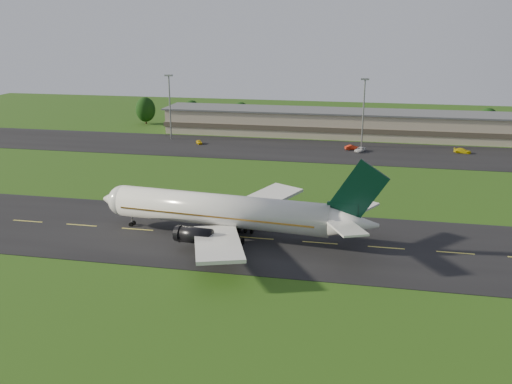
% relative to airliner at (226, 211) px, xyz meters
% --- Properties ---
extents(ground, '(360.00, 360.00, 0.00)m').
position_rel_airliner_xyz_m(ground, '(16.44, 0.08, -4.66)').
color(ground, '#1C4010').
rests_on(ground, ground).
extents(taxiway, '(220.00, 30.00, 0.10)m').
position_rel_airliner_xyz_m(taxiway, '(16.44, 0.08, -4.61)').
color(taxiway, black).
rests_on(taxiway, ground).
extents(apron, '(260.00, 30.00, 0.10)m').
position_rel_airliner_xyz_m(apron, '(16.44, 72.08, -4.61)').
color(apron, black).
rests_on(apron, ground).
extents(airliner, '(51.26, 41.98, 15.57)m').
position_rel_airliner_xyz_m(airliner, '(0.00, 0.00, 0.00)').
color(airliner, white).
rests_on(airliner, ground).
extents(terminal, '(145.00, 16.00, 8.40)m').
position_rel_airliner_xyz_m(terminal, '(22.85, 96.27, -0.67)').
color(terminal, '#C1AE94').
rests_on(terminal, ground).
extents(light_mast_west, '(2.40, 1.20, 20.35)m').
position_rel_airliner_xyz_m(light_mast_west, '(-38.56, 80.08, 8.08)').
color(light_mast_west, gray).
rests_on(light_mast_west, ground).
extents(light_mast_centre, '(2.40, 1.20, 20.35)m').
position_rel_airliner_xyz_m(light_mast_centre, '(21.44, 80.08, 8.08)').
color(light_mast_centre, gray).
rests_on(light_mast_centre, ground).
extents(tree_line, '(196.80, 8.68, 9.79)m').
position_rel_airliner_xyz_m(tree_line, '(41.12, 105.93, 0.22)').
color(tree_line, black).
rests_on(tree_line, ground).
extents(service_vehicle_a, '(2.97, 3.67, 1.17)m').
position_rel_airliner_xyz_m(service_vehicle_a, '(-27.50, 74.29, -3.97)').
color(service_vehicle_a, '#DDB70D').
rests_on(service_vehicle_a, apron).
extents(service_vehicle_b, '(4.52, 2.95, 1.41)m').
position_rel_airliner_xyz_m(service_vehicle_b, '(18.89, 75.15, -3.86)').
color(service_vehicle_b, '#A31E0A').
rests_on(service_vehicle_b, apron).
extents(service_vehicle_c, '(3.60, 5.10, 1.29)m').
position_rel_airliner_xyz_m(service_vehicle_c, '(21.20, 73.08, -3.92)').
color(service_vehicle_c, white).
rests_on(service_vehicle_c, apron).
extents(service_vehicle_d, '(5.03, 2.80, 1.38)m').
position_rel_airliner_xyz_m(service_vehicle_d, '(49.87, 76.95, -3.87)').
color(service_vehicle_d, yellow).
rests_on(service_vehicle_d, apron).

